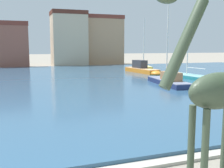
{
  "coord_description": "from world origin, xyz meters",
  "views": [
    {
      "loc": [
        -3.47,
        -1.53,
        3.94
      ],
      "look_at": [
        0.65,
        10.26,
        2.2
      ],
      "focal_mm": 42.85,
      "sensor_mm": 36.0,
      "label": 1
    }
  ],
  "objects_px": {
    "giraffe_statue": "(214,95)",
    "sailboat_orange": "(143,70)",
    "sailboat_teal": "(185,77)",
    "sailboat_yellow": "(143,67)",
    "sailboat_navy": "(166,81)"
  },
  "relations": [
    {
      "from": "sailboat_navy",
      "to": "sailboat_yellow",
      "type": "bearing_deg",
      "value": 70.17
    },
    {
      "from": "giraffe_statue",
      "to": "sailboat_orange",
      "type": "xyz_separation_m",
      "value": [
        12.17,
        29.08,
        -2.07
      ]
    },
    {
      "from": "sailboat_yellow",
      "to": "sailboat_navy",
      "type": "height_order",
      "value": "sailboat_navy"
    },
    {
      "from": "sailboat_orange",
      "to": "sailboat_yellow",
      "type": "bearing_deg",
      "value": 64.47
    },
    {
      "from": "sailboat_orange",
      "to": "sailboat_yellow",
      "type": "distance_m",
      "value": 10.88
    },
    {
      "from": "giraffe_statue",
      "to": "sailboat_teal",
      "type": "bearing_deg",
      "value": 56.86
    },
    {
      "from": "giraffe_statue",
      "to": "sailboat_navy",
      "type": "xyz_separation_m",
      "value": [
        9.24,
        17.77,
        -2.2
      ]
    },
    {
      "from": "sailboat_yellow",
      "to": "sailboat_teal",
      "type": "relative_size",
      "value": 0.98
    },
    {
      "from": "sailboat_navy",
      "to": "sailboat_teal",
      "type": "distance_m",
      "value": 6.58
    },
    {
      "from": "giraffe_statue",
      "to": "sailboat_navy",
      "type": "distance_m",
      "value": 20.15
    },
    {
      "from": "sailboat_yellow",
      "to": "sailboat_teal",
      "type": "distance_m",
      "value": 17.14
    },
    {
      "from": "giraffe_statue",
      "to": "sailboat_teal",
      "type": "distance_m",
      "value": 26.31
    },
    {
      "from": "sailboat_orange",
      "to": "sailboat_navy",
      "type": "xyz_separation_m",
      "value": [
        -2.93,
        -11.31,
        -0.13
      ]
    },
    {
      "from": "sailboat_yellow",
      "to": "sailboat_navy",
      "type": "xyz_separation_m",
      "value": [
        -7.62,
        -21.12,
        0.2
      ]
    },
    {
      "from": "giraffe_statue",
      "to": "sailboat_teal",
      "type": "relative_size",
      "value": 0.56
    }
  ]
}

